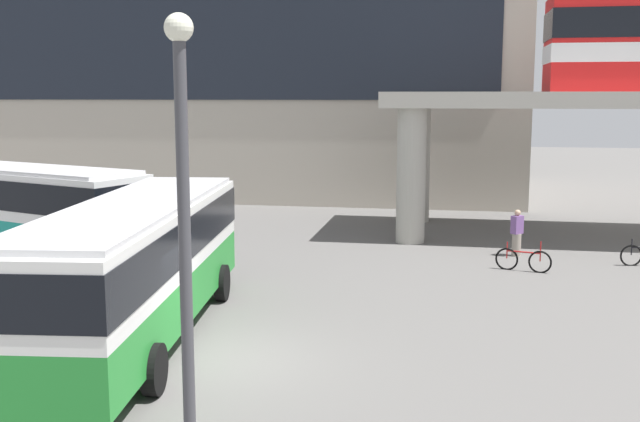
% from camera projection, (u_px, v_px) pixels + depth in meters
% --- Properties ---
extents(ground_plane, '(120.00, 120.00, 0.00)m').
position_uv_depth(ground_plane, '(312.00, 260.00, 25.68)').
color(ground_plane, '#605E5B').
extents(station_building, '(29.83, 15.19, 19.88)m').
position_uv_depth(station_building, '(264.00, 21.00, 44.55)').
color(station_building, '#B2A899').
rests_on(station_building, ground_plane).
extents(bus_main, '(3.76, 11.25, 3.22)m').
position_uv_depth(bus_main, '(136.00, 256.00, 16.99)').
color(bus_main, '#268C33').
rests_on(bus_main, ground_plane).
extents(bus_secondary, '(11.24, 6.16, 3.22)m').
position_uv_depth(bus_secondary, '(9.00, 201.00, 25.74)').
color(bus_secondary, teal).
rests_on(bus_secondary, ground_plane).
extents(bicycle_red, '(1.75, 0.51, 1.04)m').
position_uv_depth(bicycle_red, '(523.00, 260.00, 24.09)').
color(bicycle_red, black).
rests_on(bicycle_red, ground_plane).
extents(pedestrian_waiting_near_stop, '(0.47, 0.47, 1.65)m').
position_uv_depth(pedestrian_waiting_near_stop, '(517.00, 234.00, 26.29)').
color(pedestrian_waiting_near_stop, gray).
rests_on(pedestrian_waiting_near_stop, ground_plane).
extents(lamp_post, '(0.36, 0.36, 6.59)m').
position_uv_depth(lamp_post, '(185.00, 235.00, 9.42)').
color(lamp_post, '#3F3F44').
rests_on(lamp_post, ground_plane).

